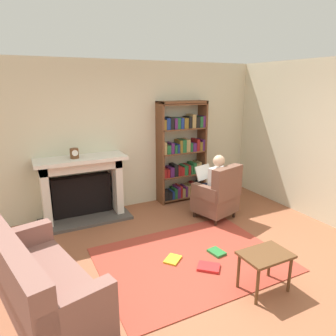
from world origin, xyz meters
TOP-DOWN VIEW (x-y plane):
  - ground at (0.00, 0.00)m, footprint 14.00×14.00m
  - back_wall at (0.00, 2.55)m, footprint 5.60×0.10m
  - side_wall_right at (2.65, 1.25)m, footprint 0.10×5.20m
  - area_rug at (0.00, 0.30)m, footprint 2.40×1.80m
  - fireplace at (-1.00, 2.30)m, footprint 1.52×0.64m
  - mantel_clock at (-1.10, 2.20)m, footprint 0.14×0.14m
  - bookshelf at (1.00, 2.33)m, footprint 0.99×0.32m
  - armchair_reading at (1.09, 1.23)m, footprint 0.79×0.77m
  - seated_reader at (1.06, 1.35)m, footprint 0.46×0.59m
  - sofa_floral at (-1.88, 0.16)m, footprint 1.10×1.82m
  - side_table at (0.41, -0.60)m, footprint 0.56×0.39m
  - scattered_books at (0.10, 0.18)m, footprint 0.88×0.68m

SIDE VIEW (x-z plane):
  - ground at x=0.00m, z-range 0.00..0.00m
  - area_rug at x=0.00m, z-range 0.00..0.01m
  - scattered_books at x=0.10m, z-range 0.01..0.05m
  - sofa_floral at x=-1.88m, z-range -0.10..0.75m
  - side_table at x=0.41m, z-range 0.16..0.62m
  - armchair_reading at x=1.09m, z-range -0.06..0.91m
  - fireplace at x=-1.00m, z-range 0.03..1.15m
  - seated_reader at x=1.06m, z-range 0.05..1.19m
  - bookshelf at x=1.00m, z-range -0.03..1.95m
  - mantel_clock at x=-1.10m, z-range 1.12..1.28m
  - back_wall at x=0.00m, z-range 0.00..2.70m
  - side_wall_right at x=2.65m, z-range 0.00..2.70m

